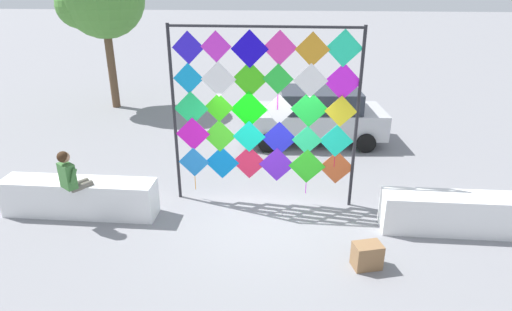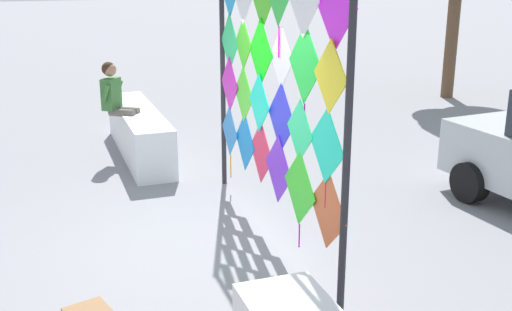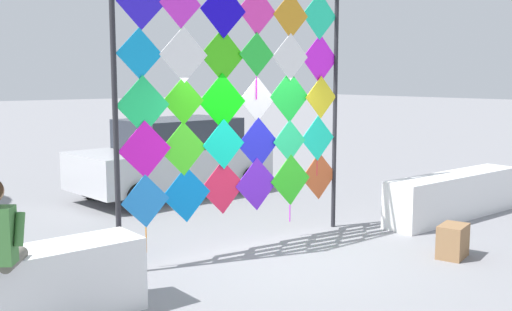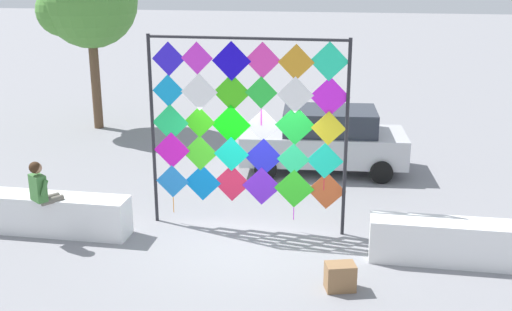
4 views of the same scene
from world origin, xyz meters
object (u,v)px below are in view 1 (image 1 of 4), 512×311
Objects in this scene: kite_display_rack at (265,107)px; parked_car at (315,115)px; cardboard_box_large at (367,256)px; seated_vendor at (75,180)px.

parked_car is (1.29, 4.02, -1.39)m from kite_display_rack.
cardboard_box_large is at bearing -83.78° from parked_car.
seated_vendor is 5.86m from cardboard_box_large.
kite_display_rack is at bearing 18.43° from seated_vendor.
seated_vendor reaches higher than parked_car.
kite_display_rack is 2.42× the size of seated_vendor.
parked_car reaches higher than cardboard_box_large.
kite_display_rack is 3.61m from cardboard_box_large.
parked_car is at bearing 72.17° from kite_display_rack.
kite_display_rack is 4.14m from seated_vendor.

